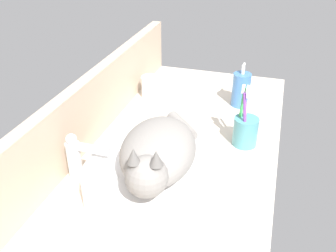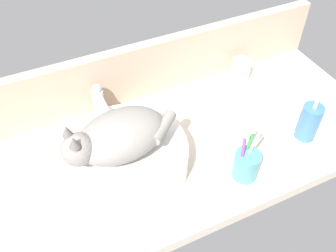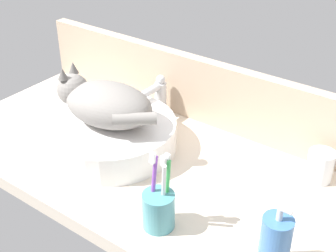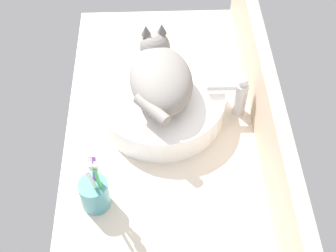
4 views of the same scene
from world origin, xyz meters
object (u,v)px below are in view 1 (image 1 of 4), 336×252
(sink_basin, at_px, (159,183))
(faucet, at_px, (78,156))
(toothbrush_cup, at_px, (245,130))
(soap_dispenser, at_px, (241,90))
(cat, at_px, (158,152))
(water_glass, at_px, (151,88))

(sink_basin, height_order, faucet, faucet)
(sink_basin, bearing_deg, faucet, 89.44)
(toothbrush_cup, bearing_deg, soap_dispenser, 10.22)
(cat, relative_size, faucet, 2.38)
(faucet, distance_m, soap_dispenser, 0.64)
(water_glass, bearing_deg, cat, -159.06)
(soap_dispenser, bearing_deg, cat, 167.74)
(cat, relative_size, water_glass, 3.99)
(water_glass, bearing_deg, faucet, 178.58)
(sink_basin, distance_m, faucet, 0.22)
(soap_dispenser, xyz_separation_m, toothbrush_cup, (-0.25, -0.05, -0.01))
(faucet, height_order, water_glass, faucet)
(cat, height_order, faucet, cat)
(cat, distance_m, soap_dispenser, 0.58)
(faucet, distance_m, toothbrush_cup, 0.48)
(faucet, xyz_separation_m, soap_dispenser, (0.55, -0.34, -0.01))
(cat, distance_m, faucet, 0.23)
(sink_basin, height_order, cat, cat)
(cat, height_order, toothbrush_cup, cat)
(cat, xyz_separation_m, faucet, (0.02, 0.22, -0.07))
(sink_basin, height_order, soap_dispenser, soap_dispenser)
(faucet, height_order, toothbrush_cup, toothbrush_cup)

